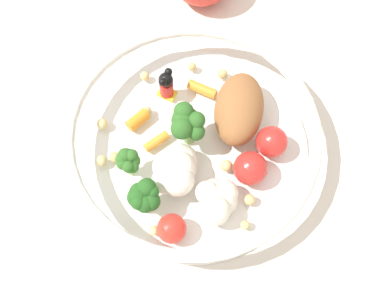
% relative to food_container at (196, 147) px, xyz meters
% --- Properties ---
extents(ground_plane, '(2.40, 2.40, 0.00)m').
position_rel_food_container_xyz_m(ground_plane, '(0.01, -0.01, -0.03)').
color(ground_plane, silver).
extents(food_container, '(0.25, 0.25, 0.06)m').
position_rel_food_container_xyz_m(food_container, '(0.00, 0.00, 0.00)').
color(food_container, white).
rests_on(food_container, ground_plane).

